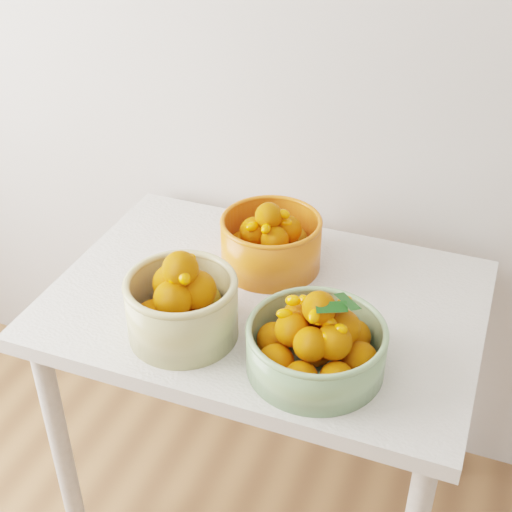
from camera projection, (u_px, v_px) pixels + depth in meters
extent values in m
cube|color=beige|center=(461.00, 6.00, 1.56)|extent=(4.00, 0.04, 2.70)
cube|color=silver|center=(265.00, 304.00, 1.69)|extent=(1.00, 0.70, 0.04)
cylinder|color=silver|center=(61.00, 449.00, 1.80)|extent=(0.05, 0.05, 0.71)
cylinder|color=silver|center=(166.00, 315.00, 2.25)|extent=(0.05, 0.05, 0.71)
cylinder|color=silver|center=(448.00, 385.00, 1.99)|extent=(0.05, 0.05, 0.71)
cylinder|color=tan|center=(182.00, 309.00, 1.53)|extent=(0.31, 0.31, 0.14)
torus|color=tan|center=(180.00, 283.00, 1.49)|extent=(0.31, 0.31, 0.02)
sphere|color=#D1660C|center=(208.00, 321.00, 1.52)|extent=(0.08, 0.08, 0.08)
sphere|color=#D1660C|center=(203.00, 301.00, 1.57)|extent=(0.08, 0.08, 0.08)
sphere|color=#EA5E00|center=(170.00, 299.00, 1.58)|extent=(0.08, 0.08, 0.08)
sphere|color=#EA5E00|center=(154.00, 319.00, 1.52)|extent=(0.09, 0.09, 0.09)
sphere|color=#EA5E00|center=(179.00, 332.00, 1.48)|extent=(0.08, 0.08, 0.08)
sphere|color=#EA5E00|center=(183.00, 314.00, 1.54)|extent=(0.08, 0.08, 0.08)
sphere|color=#EA5E00|center=(197.00, 290.00, 1.50)|extent=(0.08, 0.08, 0.08)
sphere|color=#EA5E00|center=(172.00, 283.00, 1.52)|extent=(0.08, 0.08, 0.08)
sphere|color=#EA5E00|center=(173.00, 299.00, 1.48)|extent=(0.08, 0.08, 0.08)
sphere|color=#EA5E00|center=(180.00, 269.00, 1.47)|extent=(0.08, 0.08, 0.08)
ellipsoid|color=#FE7402|center=(184.00, 277.00, 1.45)|extent=(0.05, 0.05, 0.03)
ellipsoid|color=#FE7402|center=(179.00, 265.00, 1.47)|extent=(0.04, 0.05, 0.04)
ellipsoid|color=#FE7402|center=(176.00, 278.00, 1.47)|extent=(0.04, 0.04, 0.04)
ellipsoid|color=#FE7402|center=(189.00, 261.00, 1.51)|extent=(0.03, 0.05, 0.04)
ellipsoid|color=#FE7402|center=(192.00, 277.00, 1.50)|extent=(0.04, 0.05, 0.04)
ellipsoid|color=#FE7402|center=(173.00, 275.00, 1.51)|extent=(0.05, 0.05, 0.04)
ellipsoid|color=#FE7402|center=(174.00, 273.00, 1.48)|extent=(0.05, 0.04, 0.04)
ellipsoid|color=#FE7402|center=(179.00, 283.00, 1.47)|extent=(0.04, 0.05, 0.04)
cylinder|color=#7BA270|center=(316.00, 349.00, 1.45)|extent=(0.29, 0.29, 0.10)
torus|color=#7BA270|center=(317.00, 330.00, 1.42)|extent=(0.29, 0.29, 0.01)
sphere|color=#EA5E00|center=(360.00, 359.00, 1.43)|extent=(0.07, 0.07, 0.07)
sphere|color=#EA5E00|center=(353.00, 337.00, 1.48)|extent=(0.07, 0.07, 0.07)
sphere|color=#EA5E00|center=(329.00, 323.00, 1.52)|extent=(0.07, 0.07, 0.07)
sphere|color=#EA5E00|center=(297.00, 323.00, 1.52)|extent=(0.07, 0.07, 0.07)
sphere|color=#EA5E00|center=(274.00, 339.00, 1.48)|extent=(0.07, 0.07, 0.07)
sphere|color=#EA5E00|center=(276.00, 362.00, 1.42)|extent=(0.08, 0.08, 0.08)
sphere|color=#EA5E00|center=(301.00, 378.00, 1.38)|extent=(0.07, 0.07, 0.07)
sphere|color=#EA5E00|center=(336.00, 379.00, 1.38)|extent=(0.07, 0.07, 0.07)
sphere|color=#EA5E00|center=(316.00, 350.00, 1.45)|extent=(0.07, 0.07, 0.07)
sphere|color=#EA5E00|center=(342.00, 327.00, 1.42)|extent=(0.07, 0.07, 0.07)
sphere|color=#EA5E00|center=(323.00, 314.00, 1.46)|extent=(0.07, 0.07, 0.07)
sphere|color=#EA5E00|center=(299.00, 317.00, 1.45)|extent=(0.07, 0.07, 0.07)
sphere|color=#EA5E00|center=(292.00, 329.00, 1.42)|extent=(0.07, 0.07, 0.07)
sphere|color=#EA5E00|center=(311.00, 344.00, 1.38)|extent=(0.07, 0.07, 0.07)
sphere|color=#EA5E00|center=(334.00, 342.00, 1.39)|extent=(0.07, 0.07, 0.07)
sphere|color=#EA5E00|center=(319.00, 308.00, 1.40)|extent=(0.07, 0.07, 0.07)
ellipsoid|color=#FE7402|center=(314.00, 316.00, 1.36)|extent=(0.03, 0.04, 0.03)
ellipsoid|color=#FE7402|center=(310.00, 304.00, 1.41)|extent=(0.04, 0.04, 0.03)
ellipsoid|color=#FE7402|center=(344.00, 302.00, 1.41)|extent=(0.04, 0.04, 0.03)
ellipsoid|color=#FE7402|center=(311.00, 316.00, 1.42)|extent=(0.04, 0.04, 0.02)
ellipsoid|color=#FE7402|center=(285.00, 314.00, 1.41)|extent=(0.04, 0.03, 0.03)
ellipsoid|color=#FE7402|center=(318.00, 318.00, 1.39)|extent=(0.04, 0.04, 0.04)
ellipsoid|color=#FE7402|center=(329.00, 322.00, 1.39)|extent=(0.04, 0.04, 0.04)
ellipsoid|color=#FE7402|center=(323.00, 320.00, 1.39)|extent=(0.04, 0.04, 0.04)
ellipsoid|color=#FE7402|center=(340.00, 329.00, 1.37)|extent=(0.04, 0.04, 0.04)
ellipsoid|color=#FE7402|center=(327.00, 337.00, 1.37)|extent=(0.04, 0.04, 0.03)
ellipsoid|color=#FE7402|center=(305.00, 302.00, 1.43)|extent=(0.04, 0.04, 0.03)
ellipsoid|color=#FE7402|center=(293.00, 300.00, 1.41)|extent=(0.04, 0.03, 0.03)
ellipsoid|color=#FE7402|center=(316.00, 307.00, 1.39)|extent=(0.04, 0.04, 0.04)
cylinder|color=orange|center=(271.00, 244.00, 1.75)|extent=(0.31, 0.31, 0.13)
torus|color=orange|center=(271.00, 221.00, 1.71)|extent=(0.31, 0.31, 0.01)
sphere|color=#D1660C|center=(300.00, 255.00, 1.74)|extent=(0.07, 0.07, 0.07)
sphere|color=#D1660C|center=(293.00, 240.00, 1.80)|extent=(0.07, 0.07, 0.07)
sphere|color=#EA5E00|center=(267.00, 234.00, 1.82)|extent=(0.07, 0.07, 0.07)
sphere|color=#EA5E00|center=(243.00, 244.00, 1.78)|extent=(0.07, 0.07, 0.07)
sphere|color=#EA5E00|center=(247.00, 260.00, 1.72)|extent=(0.07, 0.07, 0.07)
sphere|color=#EA5E00|center=(277.00, 267.00, 1.70)|extent=(0.07, 0.07, 0.07)
sphere|color=#EA5E00|center=(271.00, 250.00, 1.76)|extent=(0.07, 0.07, 0.07)
sphere|color=#EA5E00|center=(287.00, 229.00, 1.74)|extent=(0.07, 0.07, 0.07)
sphere|color=#EA5E00|center=(269.00, 223.00, 1.76)|extent=(0.07, 0.07, 0.07)
sphere|color=#EA5E00|center=(254.00, 232.00, 1.73)|extent=(0.07, 0.07, 0.07)
sphere|color=#EA5E00|center=(275.00, 240.00, 1.70)|extent=(0.07, 0.07, 0.07)
sphere|color=#EA5E00|center=(269.00, 216.00, 1.70)|extent=(0.07, 0.07, 0.07)
ellipsoid|color=#FE7402|center=(271.00, 222.00, 1.71)|extent=(0.05, 0.04, 0.04)
ellipsoid|color=#FE7402|center=(266.00, 229.00, 1.67)|extent=(0.03, 0.04, 0.02)
ellipsoid|color=#FE7402|center=(252.00, 227.00, 1.69)|extent=(0.04, 0.04, 0.03)
ellipsoid|color=#FE7402|center=(271.00, 221.00, 1.71)|extent=(0.04, 0.04, 0.03)
ellipsoid|color=#FE7402|center=(268.00, 214.00, 1.71)|extent=(0.04, 0.03, 0.04)
ellipsoid|color=#FE7402|center=(268.00, 220.00, 1.72)|extent=(0.05, 0.04, 0.04)
ellipsoid|color=#FE7402|center=(272.00, 216.00, 1.71)|extent=(0.03, 0.04, 0.03)
ellipsoid|color=#FE7402|center=(283.00, 214.00, 1.69)|extent=(0.04, 0.03, 0.03)
ellipsoid|color=#FE7402|center=(286.00, 223.00, 1.71)|extent=(0.04, 0.03, 0.03)
ellipsoid|color=#FE7402|center=(266.00, 222.00, 1.73)|extent=(0.04, 0.04, 0.03)
ellipsoid|color=#FE7402|center=(269.00, 214.00, 1.70)|extent=(0.04, 0.04, 0.03)
ellipsoid|color=#FE7402|center=(273.00, 224.00, 1.72)|extent=(0.05, 0.04, 0.04)
ellipsoid|color=#FE7402|center=(272.00, 221.00, 1.72)|extent=(0.04, 0.04, 0.03)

